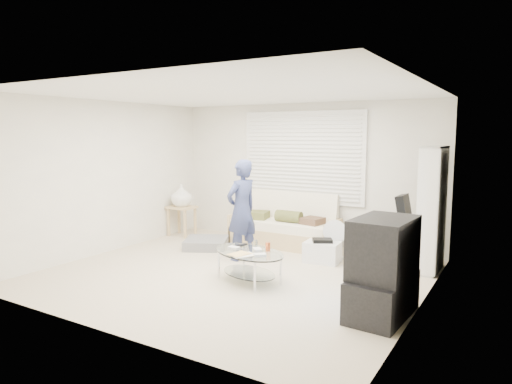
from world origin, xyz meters
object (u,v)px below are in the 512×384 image
Objects in this scene: futon_sofa at (285,228)px; tv_unit at (383,269)px; coffee_table at (249,257)px; bookshelf at (431,209)px.

tv_unit is (2.36, -2.30, 0.22)m from futon_sofa.
coffee_table is at bearing -75.48° from futon_sofa.
bookshelf is 2.06m from tv_unit.
bookshelf is at bearing 86.45° from tv_unit.
tv_unit is 0.84× the size of coffee_table.
bookshelf reaches higher than futon_sofa.
futon_sofa is 1.07× the size of bookshelf.
tv_unit is at bearing -44.26° from futon_sofa.
futon_sofa is at bearing 173.53° from bookshelf.
bookshelf reaches higher than tv_unit.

